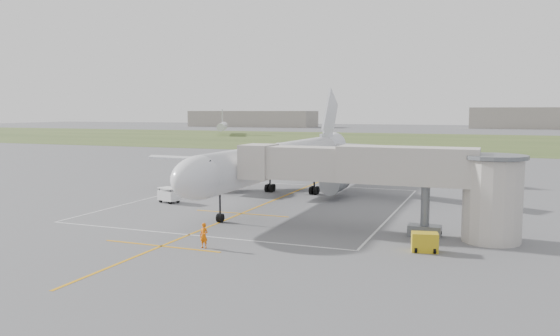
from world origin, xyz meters
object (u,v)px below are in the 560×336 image
at_px(airliner, 281,160).
at_px(jet_bridge, 397,177).
at_px(ramp_worker_wing, 224,184).
at_px(baggage_cart, 169,195).
at_px(gpu_unit, 425,242).
at_px(ramp_worker_nose, 204,236).

relative_size(airliner, jet_bridge, 2.00).
distance_m(jet_bridge, ramp_worker_wing, 29.73).
height_order(jet_bridge, baggage_cart, jet_bridge).
bearing_deg(airliner, gpu_unit, -45.99).
xyz_separation_m(airliner, baggage_cart, (-10.16, -7.86, -3.54)).
bearing_deg(baggage_cart, airliner, 57.44).
xyz_separation_m(ramp_worker_nose, ramp_worker_wing, (-11.86, 26.47, -0.13)).
distance_m(gpu_unit, ramp_worker_wing, 34.72).
height_order(airliner, ramp_worker_nose, airliner).
distance_m(ramp_worker_nose, ramp_worker_wing, 29.01).
bearing_deg(jet_bridge, gpu_unit, -60.18).
distance_m(airliner, jet_bridge, 21.22).
distance_m(baggage_cart, ramp_worker_wing, 10.37).
bearing_deg(baggage_cart, jet_bridge, 5.84).
height_order(ramp_worker_nose, ramp_worker_wing, ramp_worker_nose).
bearing_deg(ramp_worker_nose, ramp_worker_wing, 121.28).
bearing_deg(gpu_unit, jet_bridge, 108.66).
xyz_separation_m(jet_bridge, gpu_unit, (2.85, -4.98, -4.06)).
distance_m(airliner, ramp_worker_nose, 24.54).
xyz_separation_m(airliner, jet_bridge, (15.72, -14.25, 0.35)).
xyz_separation_m(jet_bridge, ramp_worker_nose, (-12.46, -9.83, -3.81)).
bearing_deg(baggage_cart, gpu_unit, -1.88).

